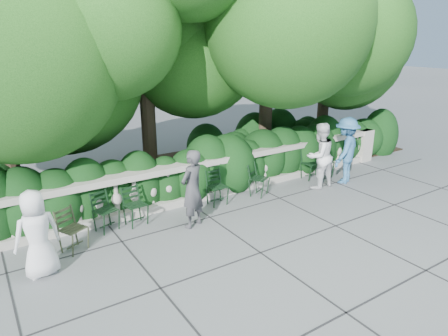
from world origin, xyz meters
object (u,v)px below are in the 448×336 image
chair_a (112,232)px  person_casual_man (319,156)px  chair_c (220,206)px  person_woman_grey (192,189)px  chair_f (313,180)px  chair_b (140,227)px  chair_e (326,178)px  chair_weathered (81,253)px  chair_d (264,196)px  person_businessman (37,234)px  person_older_blue (346,150)px

chair_a → person_casual_man: person_casual_man is taller
chair_c → person_woman_grey: 1.41m
chair_f → chair_b: bearing=179.1°
chair_a → chair_e: size_ratio=1.00×
chair_a → chair_c: bearing=-20.1°
chair_b → chair_weathered: size_ratio=1.00×
chair_d → person_businessman: person_businessman is taller
chair_c → person_businessman: (-3.99, -0.74, 0.75)m
chair_b → chair_c: same height
person_businessman → person_casual_man: person_casual_man is taller
chair_e → chair_f: same height
chair_b → person_older_blue: (5.67, -0.47, 0.89)m
chair_c → person_older_blue: 3.82m
chair_a → chair_b: bearing=-25.0°
chair_b → chair_e: same height
chair_d → chair_f: bearing=-22.5°
person_woman_grey → chair_weathered: bearing=-27.4°
person_woman_grey → chair_a: bearing=-45.9°
chair_d → person_casual_man: 1.82m
chair_b → chair_c: size_ratio=1.00×
chair_a → chair_b: 0.59m
chair_b → chair_d: bearing=-10.1°
chair_c → chair_d: size_ratio=1.00×
chair_a → person_businessman: bearing=-167.2°
chair_d → chair_f: 1.89m
chair_b → chair_weathered: bearing=-171.2°
chair_a → person_woman_grey: size_ratio=0.51×
person_businessman → chair_a: bearing=-158.9°
chair_e → chair_weathered: same height
chair_d → person_businessman: size_ratio=0.56×
chair_c → person_woman_grey: bearing=-152.0°
chair_c → chair_weathered: 3.31m
chair_c → person_businessman: bearing=-168.7°
chair_a → person_casual_man: size_ratio=0.49×
chair_a → chair_d: (3.79, -0.19, 0.00)m
chair_a → person_businessman: size_ratio=0.56×
person_businessman → chair_d: bearing=177.9°
person_older_blue → chair_e: bearing=-95.0°
person_woman_grey → chair_b: bearing=-53.8°
chair_e → person_businessman: 7.61m
chair_e → person_woman_grey: (-4.56, -0.56, 0.83)m
chair_e → chair_f: 0.43m
chair_b → person_casual_man: (4.79, -0.37, 0.86)m
chair_b → chair_e: size_ratio=1.00×
person_businessman → person_woman_grey: 2.98m
chair_b → chair_d: 3.21m
chair_c → person_woman_grey: size_ratio=0.51×
person_older_blue → chair_b: bearing=-27.5°
chair_c → chair_e: (3.54, 0.04, 0.00)m
chair_c → person_casual_man: size_ratio=0.49×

